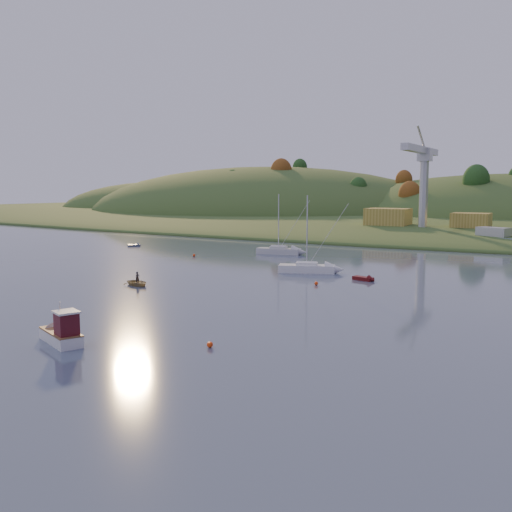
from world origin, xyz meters
The scene contains 21 objects.
far_shore centered at (0.00, 230.00, 0.00)m, with size 620.00×220.00×1.50m, color #28481C.
shore_slope centered at (0.00, 165.00, 0.00)m, with size 640.00×150.00×7.00m, color #28481C.
hill_left_far centered at (-160.00, 215.00, 0.00)m, with size 120.00×100.00×32.00m, color #28481C.
hill_left centered at (-90.00, 200.00, 0.00)m, with size 170.00×140.00×44.00m, color #28481C.
hill_center centered at (10.00, 210.00, 0.00)m, with size 140.00×120.00×36.00m, color #28481C.
hillside_trees centered at (0.00, 185.00, 0.00)m, with size 280.00×50.00×32.00m, color #1F4518, non-canonical shape.
wharf centered at (5.00, 122.00, 1.20)m, with size 42.00×16.00×2.40m, color slate.
shed_west centered at (-8.00, 123.00, 4.80)m, with size 11.00×8.00×4.80m, color olive.
shed_east centered at (13.00, 124.00, 4.40)m, with size 9.00×7.00×4.00m, color olive.
dock_crane centered at (2.00, 118.39, 17.17)m, with size 3.20×28.00×20.30m.
fishing_boat centered at (1.92, 5.14, 0.87)m, with size 6.41×4.01×3.92m.
sailboat_near centered at (-12.37, 69.65, 0.75)m, with size 8.66×4.29×11.53m.
sailboat_far centered at (2.66, 50.85, 0.75)m, with size 8.71×5.39×11.61m.
canoe centered at (-11.26, 29.02, 0.40)m, with size 2.77×3.88×0.80m, color tan.
paddler centered at (-11.26, 29.02, 0.79)m, with size 0.58×0.38×1.59m, color black.
red_tender centered at (13.16, 48.12, 0.24)m, with size 3.62×2.07×1.17m.
grey_dinghy centered at (-46.02, 66.66, 0.22)m, with size 2.73×2.93×1.09m.
work_vessel centered at (20.60, 108.00, 1.44)m, with size 16.68×10.88×4.04m.
buoy_0 centered at (13.63, 10.16, 0.25)m, with size 0.50×0.50×0.50m, color #FF410D.
buoy_1 centered at (8.65, 41.26, 0.25)m, with size 0.50×0.50×0.50m, color #FF410D.
buoy_2 centered at (-24.02, 58.23, 0.25)m, with size 0.50×0.50×0.50m, color #FF410D.
Camera 1 is at (39.52, -26.16, 12.76)m, focal length 40.00 mm.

